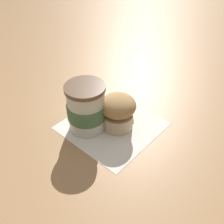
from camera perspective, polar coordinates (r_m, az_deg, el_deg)
ground_plane at (r=0.67m, az=-0.00°, el=-3.01°), size 3.00×3.00×0.00m
paper_napkin at (r=0.67m, az=-0.00°, el=-2.96°), size 0.22×0.22×0.00m
coffee_cup at (r=0.63m, az=-5.62°, el=0.91°), size 0.10×0.10×0.12m
muffin at (r=0.63m, az=1.28°, el=0.28°), size 0.09×0.09×0.09m
banana at (r=0.69m, az=-0.78°, el=0.69°), size 0.11×0.12×0.04m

